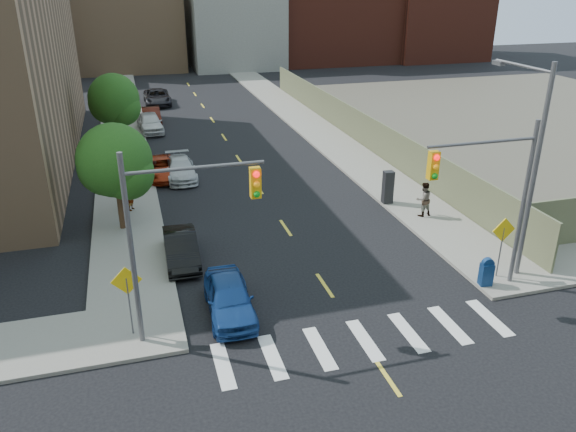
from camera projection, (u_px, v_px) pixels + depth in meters
ground at (416, 420)px, 16.38m from camera, size 160.00×160.00×0.00m
sidewalk_nw at (121, 116)px, 50.98m from camera, size 3.50×73.00×0.15m
sidewalk_ne at (285, 106)px, 54.91m from camera, size 3.50×73.00×0.15m
fence_north at (356, 126)px, 43.01m from camera, size 0.12×44.00×2.50m
gravel_lot at (539, 119)px, 49.92m from camera, size 36.00×42.00×0.06m
bg_bldg_midwest at (125, 10)px, 75.37m from camera, size 14.00×16.00×15.00m
bg_bldg_center at (231, 28)px, 78.15m from camera, size 12.00×16.00×10.00m
bg_bldg_east at (322, 3)px, 82.26m from camera, size 18.00×18.00×16.00m
signal_nw at (176, 221)px, 18.35m from camera, size 4.59×0.30×7.00m
signal_ne at (493, 186)px, 21.39m from camera, size 4.59×0.30×7.00m
streetlight_ne at (530, 157)px, 22.47m from camera, size 0.25×3.70×9.00m
warn_sign_nw at (127, 288)px, 19.34m from camera, size 1.06×0.06×2.83m
warn_sign_ne at (503, 237)px, 23.14m from camera, size 1.06×0.06×2.83m
warn_sign_midwest at (122, 168)px, 31.25m from camera, size 1.06×0.06×2.83m
tree_west_near at (115, 165)px, 27.12m from camera, size 3.66×3.64×5.52m
tree_west_far at (114, 102)px, 40.34m from camera, size 3.66×3.64×5.52m
parked_car_blue at (229, 298)px, 21.20m from camera, size 1.83×4.25×1.43m
parked_car_black at (181, 248)px, 25.10m from camera, size 1.51×4.13×1.35m
parked_car_red at (161, 168)px, 35.63m from camera, size 2.47×4.70×1.26m
parked_car_silver at (181, 169)px, 35.40m from camera, size 1.83×4.44×1.29m
parked_car_white at (150, 123)px, 45.81m from camera, size 2.15×4.70×1.56m
parked_car_maroon at (151, 116)px, 48.19m from camera, size 1.57×4.27×1.40m
parked_car_grey at (157, 97)px, 55.45m from camera, size 2.49×5.34×1.48m
mailbox at (487, 272)px, 22.97m from camera, size 0.55×0.44×1.22m
payphone at (388, 187)px, 31.12m from camera, size 0.57×0.47×1.85m
pedestrian_west at (130, 196)px, 30.23m from camera, size 0.57×0.67×1.56m
pedestrian_east at (423, 199)px, 29.45m from camera, size 0.98×0.81×1.86m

